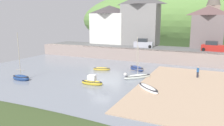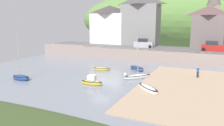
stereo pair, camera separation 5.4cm
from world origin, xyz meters
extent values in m
cube|color=gray|center=(0.00, 0.00, -0.03)|extent=(48.00, 40.00, 0.06)
cube|color=tan|center=(14.00, 2.00, 0.05)|extent=(18.00, 22.00, 0.10)
cube|color=gray|center=(0.00, 17.00, 1.20)|extent=(48.00, 2.40, 2.40)
cube|color=#606060|center=(0.00, 20.70, 2.35)|extent=(48.00, 9.00, 0.10)
ellipsoid|color=#618D44|center=(5.08, 55.20, 8.17)|extent=(80.00, 44.00, 23.36)
cube|color=white|center=(-10.75, 25.20, 6.15)|extent=(8.73, 5.34, 7.50)
pyramid|color=#453F41|center=(-10.75, 25.20, 10.91)|extent=(9.03, 5.64, 2.00)
cube|color=gray|center=(-2.54, 25.20, 7.14)|extent=(8.53, 5.11, 9.48)
cube|color=slate|center=(12.22, 25.20, 5.85)|extent=(6.27, 4.16, 6.91)
pyramid|color=brown|center=(12.22, 25.20, 10.28)|extent=(6.57, 4.46, 1.95)
cube|color=gray|center=(12.98, 29.20, 6.91)|extent=(2.80, 2.80, 9.02)
ellipsoid|color=navy|center=(2.14, 8.77, 0.26)|extent=(3.24, 2.65, 0.95)
ellipsoid|color=black|center=(2.14, 8.77, 0.52)|extent=(3.17, 2.60, 0.12)
cylinder|color=#B2A893|center=(2.14, 8.77, 3.15)|extent=(0.09, 0.09, 4.83)
cylinder|color=gray|center=(2.14, 8.77, 1.30)|extent=(1.27, 0.84, 0.07)
ellipsoid|color=gold|center=(-3.26, 6.32, 0.18)|extent=(3.04, 1.85, 0.64)
ellipsoid|color=black|center=(-3.26, 6.32, 0.35)|extent=(2.98, 1.81, 0.12)
ellipsoid|color=gold|center=(-0.61, -1.55, 0.20)|extent=(3.05, 1.28, 0.74)
ellipsoid|color=black|center=(-0.61, -1.55, 0.41)|extent=(2.99, 1.25, 0.12)
cube|color=silver|center=(-0.61, -1.55, 0.92)|extent=(1.10, 0.81, 0.70)
ellipsoid|color=silver|center=(3.91, 3.84, 0.21)|extent=(3.64, 3.88, 0.78)
ellipsoid|color=black|center=(3.91, 3.84, 0.43)|extent=(3.56, 3.80, 0.12)
cylinder|color=#B2A893|center=(3.91, 3.84, 2.65)|extent=(0.09, 0.09, 4.08)
cylinder|color=gray|center=(3.91, 3.84, 1.26)|extent=(1.94, 2.13, 0.07)
ellipsoid|color=navy|center=(-10.83, -3.84, 0.26)|extent=(2.86, 1.20, 0.96)
ellipsoid|color=black|center=(-10.83, -3.84, 0.53)|extent=(2.81, 1.17, 0.12)
cylinder|color=#B2A893|center=(-10.83, -3.84, 3.71)|extent=(0.09, 0.09, 5.93)
cylinder|color=gray|center=(-10.83, -3.84, 1.43)|extent=(1.62, 0.08, 0.07)
ellipsoid|color=white|center=(6.73, -0.79, 0.20)|extent=(3.70, 3.58, 0.74)
ellipsoid|color=black|center=(6.73, -0.79, 0.41)|extent=(3.63, 3.51, 0.12)
cube|color=#B1B4C1|center=(-0.32, 20.70, 3.00)|extent=(4.25, 2.10, 1.20)
cube|color=#282D33|center=(-0.57, 20.70, 3.95)|extent=(2.24, 1.70, 0.80)
cylinder|color=black|center=(1.33, 21.50, 2.72)|extent=(0.64, 0.22, 0.64)
cylinder|color=black|center=(1.33, 19.90, 2.72)|extent=(0.64, 0.22, 0.64)
cylinder|color=black|center=(-1.97, 21.50, 2.72)|extent=(0.64, 0.22, 0.64)
cylinder|color=black|center=(-1.97, 19.90, 2.72)|extent=(0.64, 0.22, 0.64)
cube|color=#B4241E|center=(13.59, 20.70, 3.00)|extent=(4.26, 2.14, 1.20)
cube|color=#282D33|center=(13.34, 20.70, 3.95)|extent=(2.25, 1.72, 0.80)
cylinder|color=black|center=(15.24, 21.50, 2.72)|extent=(0.64, 0.22, 0.64)
cylinder|color=black|center=(15.24, 19.90, 2.72)|extent=(0.64, 0.22, 0.64)
cylinder|color=black|center=(11.94, 21.50, 2.72)|extent=(0.64, 0.22, 0.64)
cylinder|color=black|center=(11.94, 19.90, 2.72)|extent=(0.64, 0.22, 0.64)
cube|color=#282833|center=(11.78, 7.63, 0.51)|extent=(0.28, 0.20, 0.82)
cylinder|color=#23569E|center=(11.78, 7.63, 1.21)|extent=(0.34, 0.34, 0.58)
sphere|color=#D1A889|center=(11.78, 7.63, 1.61)|extent=(0.22, 0.22, 0.22)
sphere|color=silver|center=(1.66, 4.65, 0.16)|extent=(0.53, 0.53, 0.53)
camera|label=1|loc=(13.19, -25.24, 8.35)|focal=34.64mm
camera|label=2|loc=(13.24, -25.22, 8.35)|focal=34.64mm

